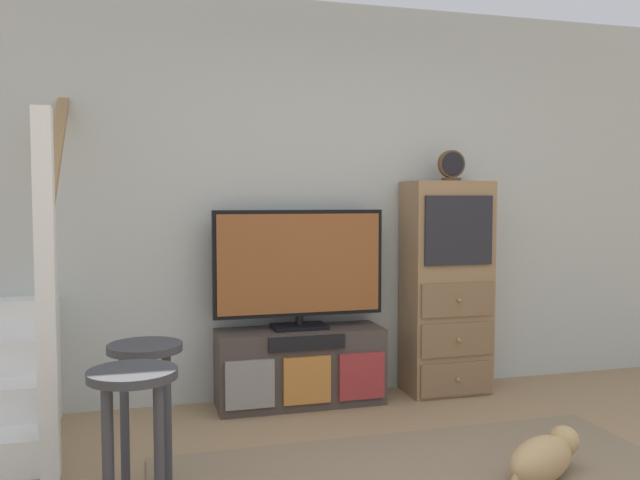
{
  "coord_description": "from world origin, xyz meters",
  "views": [
    {
      "loc": [
        -1.32,
        -1.97,
        1.36
      ],
      "look_at": [
        -0.26,
        1.86,
        1.11
      ],
      "focal_mm": 36.92,
      "sensor_mm": 36.0,
      "label": 1
    }
  ],
  "objects_px": {
    "television": "(299,266)",
    "bar_stool_near": "(133,417)",
    "bar_stool_far": "(145,382)",
    "dog": "(544,457)",
    "desk_clock": "(451,166)",
    "media_console": "(300,367)",
    "side_cabinet": "(447,288)"
  },
  "relations": [
    {
      "from": "television",
      "to": "bar_stool_near",
      "type": "xyz_separation_m",
      "value": [
        -1.05,
        -1.63,
        -0.39
      ]
    },
    {
      "from": "television",
      "to": "bar_stool_far",
      "type": "bearing_deg",
      "value": -131.75
    },
    {
      "from": "television",
      "to": "dog",
      "type": "bearing_deg",
      "value": -60.19
    },
    {
      "from": "desk_clock",
      "to": "bar_stool_near",
      "type": "relative_size",
      "value": 0.3
    },
    {
      "from": "media_console",
      "to": "dog",
      "type": "xyz_separation_m",
      "value": [
        0.85,
        -1.47,
        -0.14
      ]
    },
    {
      "from": "side_cabinet",
      "to": "bar_stool_far",
      "type": "relative_size",
      "value": 2.12
    },
    {
      "from": "television",
      "to": "media_console",
      "type": "bearing_deg",
      "value": -90.0
    },
    {
      "from": "television",
      "to": "bar_stool_far",
      "type": "xyz_separation_m",
      "value": [
        -1.0,
        -1.12,
        -0.4
      ]
    },
    {
      "from": "side_cabinet",
      "to": "desk_clock",
      "type": "height_order",
      "value": "desk_clock"
    },
    {
      "from": "media_console",
      "to": "bar_stool_far",
      "type": "distance_m",
      "value": 1.51
    },
    {
      "from": "media_console",
      "to": "side_cabinet",
      "type": "relative_size",
      "value": 0.74
    },
    {
      "from": "television",
      "to": "bar_stool_far",
      "type": "distance_m",
      "value": 1.55
    },
    {
      "from": "bar_stool_far",
      "to": "dog",
      "type": "height_order",
      "value": "bar_stool_far"
    },
    {
      "from": "television",
      "to": "desk_clock",
      "type": "xyz_separation_m",
      "value": [
        1.08,
        -0.03,
        0.67
      ]
    },
    {
      "from": "bar_stool_far",
      "to": "television",
      "type": "bearing_deg",
      "value": 48.25
    },
    {
      "from": "bar_stool_far",
      "to": "desk_clock",
      "type": "bearing_deg",
      "value": 27.7
    },
    {
      "from": "bar_stool_near",
      "to": "bar_stool_far",
      "type": "bearing_deg",
      "value": 84.36
    },
    {
      "from": "side_cabinet",
      "to": "desk_clock",
      "type": "bearing_deg",
      "value": -38.78
    },
    {
      "from": "media_console",
      "to": "desk_clock",
      "type": "height_order",
      "value": "desk_clock"
    },
    {
      "from": "media_console",
      "to": "side_cabinet",
      "type": "distance_m",
      "value": 1.17
    },
    {
      "from": "bar_stool_near",
      "to": "dog",
      "type": "distance_m",
      "value": 1.95
    },
    {
      "from": "television",
      "to": "desk_clock",
      "type": "bearing_deg",
      "value": -1.52
    },
    {
      "from": "media_console",
      "to": "television",
      "type": "relative_size",
      "value": 0.97
    },
    {
      "from": "side_cabinet",
      "to": "desk_clock",
      "type": "xyz_separation_m",
      "value": [
        0.02,
        -0.01,
        0.85
      ]
    },
    {
      "from": "side_cabinet",
      "to": "dog",
      "type": "relative_size",
      "value": 2.92
    },
    {
      "from": "side_cabinet",
      "to": "desk_clock",
      "type": "relative_size",
      "value": 6.96
    },
    {
      "from": "bar_stool_near",
      "to": "television",
      "type": "bearing_deg",
      "value": 57.21
    },
    {
      "from": "bar_stool_near",
      "to": "bar_stool_far",
      "type": "height_order",
      "value": "bar_stool_near"
    },
    {
      "from": "bar_stool_near",
      "to": "media_console",
      "type": "bearing_deg",
      "value": 56.82
    },
    {
      "from": "side_cabinet",
      "to": "bar_stool_far",
      "type": "distance_m",
      "value": 2.35
    },
    {
      "from": "desk_clock",
      "to": "bar_stool_far",
      "type": "xyz_separation_m",
      "value": [
        -2.08,
        -1.09,
        -1.07
      ]
    },
    {
      "from": "television",
      "to": "bar_stool_near",
      "type": "bearing_deg",
      "value": -122.79
    }
  ]
}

